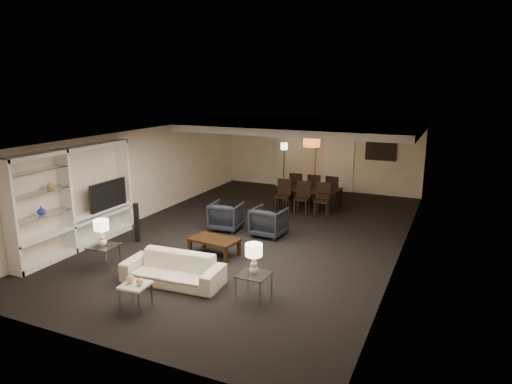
{
  "coord_description": "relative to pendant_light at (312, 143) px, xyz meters",
  "views": [
    {
      "loc": [
        4.52,
        -9.98,
        3.77
      ],
      "look_at": [
        0.0,
        0.0,
        1.1
      ],
      "focal_mm": 32.0,
      "sensor_mm": 36.0,
      "label": 1
    }
  ],
  "objects": [
    {
      "name": "painting",
      "position": [
        1.8,
        1.96,
        -0.37
      ],
      "size": [
        0.95,
        0.04,
        0.65
      ],
      "primitive_type": "cube",
      "color": "#142D38",
      "rests_on": "wall_back"
    },
    {
      "name": "vase_amber",
      "position": [
        -3.61,
        -6.74,
        -0.28
      ],
      "size": [
        0.15,
        0.15,
        0.16
      ],
      "primitive_type": "imported",
      "color": "#AA9038",
      "rests_on": "media_unit"
    },
    {
      "name": "chair_nm",
      "position": [
        0.15,
        -1.26,
        -1.45
      ],
      "size": [
        0.47,
        0.47,
        0.95
      ],
      "primitive_type": null,
      "rotation": [
        0.0,
        0.0,
        0.06
      ],
      "color": "black",
      "rests_on": "floor"
    },
    {
      "name": "floor_lamp",
      "position": [
        -1.37,
        1.24,
        -1.08
      ],
      "size": [
        0.28,
        0.28,
        1.69
      ],
      "primitive_type": null,
      "rotation": [
        0.0,
        0.0,
        0.15
      ],
      "color": "black",
      "rests_on": "floor"
    },
    {
      "name": "gold_gourd_b",
      "position": [
        -0.46,
        -7.86,
        -1.41
      ],
      "size": [
        0.12,
        0.12,
        0.12
      ],
      "primitive_type": "sphere",
      "color": "#CFBE6E",
      "rests_on": "marble_table"
    },
    {
      "name": "table_lamp_left",
      "position": [
        -2.26,
        -6.76,
        -1.15
      ],
      "size": [
        0.32,
        0.32,
        0.55
      ],
      "primitive_type": null,
      "rotation": [
        0.0,
        0.0,
        0.07
      ],
      "color": "silver",
      "rests_on": "side_table_left"
    },
    {
      "name": "wall_left",
      "position": [
        -3.8,
        -3.5,
        -0.67
      ],
      "size": [
        0.02,
        11.0,
        2.5
      ],
      "primitive_type": "cube",
      "color": "beige",
      "rests_on": "ground"
    },
    {
      "name": "wall_right",
      "position": [
        3.2,
        -3.5,
        -0.67
      ],
      "size": [
        0.02,
        11.0,
        2.5
      ],
      "primitive_type": "cube",
      "color": "beige",
      "rests_on": "ground"
    },
    {
      "name": "side_table_left",
      "position": [
        -2.26,
        -6.76,
        -1.67
      ],
      "size": [
        0.58,
        0.58,
        0.5
      ],
      "primitive_type": null,
      "rotation": [
        0.0,
        0.0,
        0.08
      ],
      "color": "silver",
      "rests_on": "floor"
    },
    {
      "name": "television",
      "position": [
        -3.58,
        -5.2,
        -0.83
      ],
      "size": [
        1.18,
        0.15,
        0.68
      ],
      "primitive_type": "imported",
      "rotation": [
        0.0,
        0.0,
        1.57
      ],
      "color": "black",
      "rests_on": "media_unit"
    },
    {
      "name": "curtains",
      "position": [
        -1.2,
        1.92,
        -0.72
      ],
      "size": [
        1.5,
        0.12,
        2.4
      ],
      "primitive_type": "cube",
      "color": "beige",
      "rests_on": "wall_back"
    },
    {
      "name": "chair_nr",
      "position": [
        0.75,
        -1.26,
        -1.45
      ],
      "size": [
        0.48,
        0.48,
        0.95
      ],
      "primitive_type": null,
      "rotation": [
        0.0,
        0.0,
        0.11
      ],
      "color": "black",
      "rests_on": "floor"
    },
    {
      "name": "chair_nl",
      "position": [
        -0.45,
        -1.26,
        -1.45
      ],
      "size": [
        0.47,
        0.47,
        0.95
      ],
      "primitive_type": null,
      "rotation": [
        0.0,
        0.0,
        0.09
      ],
      "color": "black",
      "rests_on": "floor"
    },
    {
      "name": "chair_fm",
      "position": [
        0.15,
        0.04,
        -1.45
      ],
      "size": [
        0.45,
        0.45,
        0.95
      ],
      "primitive_type": null,
      "rotation": [
        0.0,
        0.0,
        3.18
      ],
      "color": "black",
      "rests_on": "floor"
    },
    {
      "name": "vase_blue",
      "position": [
        -3.61,
        -7.03,
        -0.77
      ],
      "size": [
        0.18,
        0.18,
        0.19
      ],
      "primitive_type": "imported",
      "color": "#272AAA",
      "rests_on": "media_unit"
    },
    {
      "name": "table_lamp_right",
      "position": [
        1.14,
        -6.76,
        -1.15
      ],
      "size": [
        0.34,
        0.34,
        0.55
      ],
      "primitive_type": null,
      "rotation": [
        0.0,
        0.0,
        -0.13
      ],
      "color": "beige",
      "rests_on": "side_table_right"
    },
    {
      "name": "coffee_table",
      "position": [
        -0.56,
        -5.16,
        -1.73
      ],
      "size": [
        1.13,
        0.74,
        0.38
      ],
      "primitive_type": null,
      "rotation": [
        0.0,
        0.0,
        -0.11
      ],
      "color": "black",
      "rests_on": "floor"
    },
    {
      "name": "chair_fr",
      "position": [
        0.75,
        0.04,
        -1.45
      ],
      "size": [
        0.49,
        0.49,
        0.95
      ],
      "primitive_type": null,
      "rotation": [
        0.0,
        0.0,
        3.03
      ],
      "color": "black",
      "rests_on": "floor"
    },
    {
      "name": "floor",
      "position": [
        -0.3,
        -3.5,
        -1.92
      ],
      "size": [
        11.0,
        11.0,
        0.0
      ],
      "primitive_type": "plane",
      "color": "black",
      "rests_on": "ground"
    },
    {
      "name": "chair_fl",
      "position": [
        -0.45,
        0.04,
        -1.45
      ],
      "size": [
        0.47,
        0.47,
        0.95
      ],
      "primitive_type": null,
      "rotation": [
        0.0,
        0.0,
        3.21
      ],
      "color": "black",
      "rests_on": "floor"
    },
    {
      "name": "media_unit",
      "position": [
        -3.61,
        -6.1,
        -0.74
      ],
      "size": [
        0.38,
        3.4,
        2.35
      ],
      "primitive_type": null,
      "color": "white",
      "rests_on": "wall_left"
    },
    {
      "name": "armchair_right",
      "position": [
        0.04,
        -3.46,
        -1.56
      ],
      "size": [
        0.82,
        0.84,
        0.72
      ],
      "primitive_type": "imported",
      "rotation": [
        0.0,
        0.0,
        3.08
      ],
      "color": "black",
      "rests_on": "floor"
    },
    {
      "name": "marble_table",
      "position": [
        -0.56,
        -7.86,
        -1.7
      ],
      "size": [
        0.48,
        0.48,
        0.44
      ],
      "primitive_type": null,
      "rotation": [
        0.0,
        0.0,
        0.08
      ],
      "color": "white",
      "rests_on": "floor"
    },
    {
      "name": "door",
      "position": [
        0.4,
        1.97,
        -0.87
      ],
      "size": [
        0.9,
        0.05,
        2.1
      ],
      "primitive_type": "cube",
      "color": "silver",
      "rests_on": "wall_back"
    },
    {
      "name": "pendant_light",
      "position": [
        0.0,
        0.0,
        0.0
      ],
      "size": [
        0.52,
        0.52,
        0.24
      ],
      "primitive_type": "cylinder",
      "color": "#D8591E",
      "rests_on": "ceiling_soffit"
    },
    {
      "name": "dining_table",
      "position": [
        0.15,
        -0.61,
        -1.6
      ],
      "size": [
        1.93,
        1.24,
        0.64
      ],
      "primitive_type": "imported",
      "rotation": [
        0.0,
        0.0,
        -0.13
      ],
      "color": "black",
      "rests_on": "floor"
    },
    {
      "name": "wall_back",
      "position": [
        -0.3,
        2.0,
        -0.67
      ],
      "size": [
        7.0,
        0.02,
        2.5
      ],
      "primitive_type": "cube",
      "color": "beige",
      "rests_on": "ground"
    },
    {
      "name": "wall_front",
      "position": [
        -0.3,
        -9.0,
        -0.67
      ],
      "size": [
        7.0,
        0.02,
        2.5
      ],
      "primitive_type": "cube",
      "color": "beige",
      "rests_on": "ground"
    },
    {
      "name": "gold_gourd_a",
      "position": [
        -0.66,
        -7.86,
        -1.41
      ],
      "size": [
        0.14,
        0.14,
        0.14
      ],
      "primitive_type": "sphere",
      "color": "#E1B677",
      "rests_on": "marble_table"
    },
    {
      "name": "ceiling",
      "position": [
        -0.3,
        -3.5,
        0.58
      ],
      "size": [
        7.0,
        11.0,
        0.02
      ],
      "primitive_type": "cube",
      "color": "silver",
      "rests_on": "ground"
    },
    {
      "name": "floor_speaker",
      "position": [
        -2.68,
        -5.17,
        -1.44
      ],
      "size": [
        0.13,
        0.13,
        0.95
      ],
      "primitive_type": "cube",
      "rotation": [
        0.0,
        0.0,
        0.38
      ],
      "color": "black",
      "rests_on": "floor"
    },
    {
      "name": "sofa",
      "position": [
        -0.56,
        -6.76,
        -1.64
      ],
      "size": [
        1.99,
        0.89,
        0.57
      ],
      "primitive_type": "imported",
      "rotation": [
        0.0,
        0.0,
        0.07
      ],
      "color": "beige",
      "rests_on": "floor"
    },
    {
      "name": "ceiling_soffit",
      "position": [
        -0.3,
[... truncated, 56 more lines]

